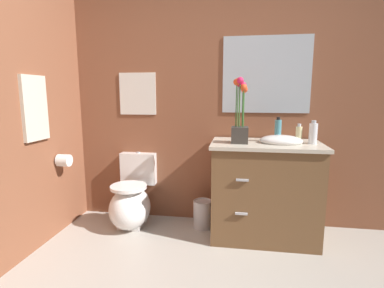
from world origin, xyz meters
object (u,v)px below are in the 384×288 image
at_px(lotion_bottle, 278,131).
at_px(wall_poster, 138,94).
at_px(hand_wash_bottle, 299,134).
at_px(toilet, 132,202).
at_px(toilet_paper_roll, 64,160).
at_px(vanity_cabinet, 265,189).
at_px(flower_vase, 240,119).
at_px(hanging_towel, 35,108).
at_px(wall_mirror, 266,75).
at_px(trash_bin, 203,214).
at_px(soap_bottle, 313,133).

xyz_separation_m(lotion_bottle, wall_poster, (-1.34, 0.24, 0.31)).
bearing_deg(wall_poster, hand_wash_bottle, -10.13).
relative_size(toilet, lotion_bottle, 3.16).
xyz_separation_m(lotion_bottle, toilet_paper_roll, (-1.90, -0.22, -0.28)).
height_order(toilet, vanity_cabinet, vanity_cabinet).
bearing_deg(flower_vase, toilet, 175.67).
relative_size(toilet, hanging_towel, 1.33).
bearing_deg(flower_vase, wall_poster, 161.26).
bearing_deg(hand_wash_bottle, wall_mirror, 134.61).
height_order(toilet, hand_wash_bottle, hand_wash_bottle).
height_order(toilet, wall_mirror, wall_mirror).
xyz_separation_m(hand_wash_bottle, wall_mirror, (-0.27, 0.27, 0.51)).
bearing_deg(wall_mirror, hand_wash_bottle, -45.39).
distance_m(flower_vase, wall_mirror, 0.56).
bearing_deg(lotion_bottle, wall_poster, 169.81).
bearing_deg(flower_vase, trash_bin, 156.08).
bearing_deg(soap_bottle, vanity_cabinet, -178.52).
bearing_deg(hanging_towel, flower_vase, 13.02).
relative_size(vanity_cabinet, hand_wash_bottle, 6.28).
height_order(vanity_cabinet, wall_poster, wall_poster).
bearing_deg(hanging_towel, lotion_bottle, 13.78).
height_order(trash_bin, wall_poster, wall_poster).
xyz_separation_m(trash_bin, hanging_towel, (-1.30, -0.52, 1.03)).
height_order(flower_vase, hand_wash_bottle, flower_vase).
bearing_deg(lotion_bottle, soap_bottle, -8.66).
bearing_deg(lotion_bottle, vanity_cabinet, -150.75).
height_order(soap_bottle, trash_bin, soap_bottle).
bearing_deg(toilet, flower_vase, -4.33).
xyz_separation_m(soap_bottle, hanging_towel, (-2.23, -0.44, 0.21)).
distance_m(vanity_cabinet, wall_poster, 1.53).
relative_size(lotion_bottle, wall_mirror, 0.27).
xyz_separation_m(trash_bin, wall_poster, (-0.69, 0.20, 1.14)).
relative_size(lotion_bottle, hanging_towel, 0.42).
xyz_separation_m(soap_bottle, trash_bin, (-0.94, 0.09, -0.81)).
distance_m(hand_wash_bottle, wall_poster, 1.57).
xyz_separation_m(toilet, lotion_bottle, (1.34, 0.03, 0.72)).
relative_size(flower_vase, wall_poster, 1.34).
height_order(vanity_cabinet, lotion_bottle, lotion_bottle).
xyz_separation_m(vanity_cabinet, hanging_towel, (-1.86, -0.43, 0.72)).
distance_m(trash_bin, hanging_towel, 1.73).
relative_size(vanity_cabinet, soap_bottle, 5.30).
height_order(lotion_bottle, trash_bin, lotion_bottle).
relative_size(toilet, flower_vase, 1.25).
relative_size(vanity_cabinet, trash_bin, 3.83).
distance_m(wall_mirror, toilet_paper_roll, 2.01).
relative_size(hand_wash_bottle, trash_bin, 0.61).
distance_m(flower_vase, toilet_paper_roll, 1.62).
bearing_deg(toilet_paper_roll, hanging_towel, -102.11).
height_order(toilet, soap_bottle, soap_bottle).
distance_m(flower_vase, hand_wash_bottle, 0.52).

